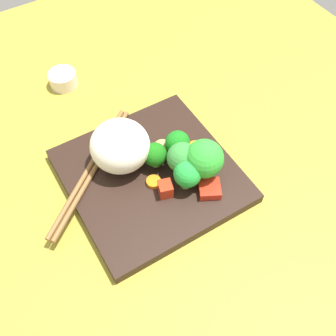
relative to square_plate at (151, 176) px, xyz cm
name	(u,v)px	position (x,y,z in cm)	size (l,w,h in cm)	color
ground_plane	(151,183)	(0.00, 0.00, -1.91)	(110.00, 110.00, 2.00)	olive
square_plate	(151,176)	(0.00, 0.00, 0.00)	(24.23, 24.23, 1.82)	black
rice_mound	(120,146)	(2.71, -3.90, 4.88)	(8.83, 8.54, 7.93)	white
broccoli_floret_0	(187,174)	(-3.32, 4.89, 3.99)	(4.06, 4.06, 5.31)	#7CBA4F
broccoli_floret_1	(178,143)	(-5.17, -0.64, 3.83)	(3.79, 3.79, 4.92)	#6EB04F
broccoli_floret_2	(182,158)	(-4.05, 2.38, 4.38)	(4.58, 4.58, 5.95)	#75B751
broccoli_floret_3	(155,155)	(-1.32, -0.79, 3.45)	(3.64, 3.64, 4.57)	#81B75D
broccoli_floret_4	(204,159)	(-6.34, 4.54, 5.05)	(5.68, 5.68, 7.06)	#73BC5D
carrot_slice_0	(208,158)	(-8.85, 2.43, 1.19)	(2.09, 2.09, 0.56)	orange
carrot_slice_1	(177,142)	(-6.45, -2.60, 1.29)	(2.36, 2.36, 0.75)	orange
carrot_slice_2	(196,148)	(-8.25, 0.00, 1.24)	(2.82, 2.82, 0.65)	orange
carrot_slice_3	(191,160)	(-6.31, 1.44, 1.28)	(3.06, 3.06, 0.73)	orange
carrot_slice_4	(154,182)	(0.56, 1.89, 1.22)	(2.18, 2.18, 0.62)	orange
pepper_chunk_0	(210,189)	(-5.62, 7.40, 1.58)	(3.18, 3.10, 1.33)	red
pepper_chunk_1	(168,188)	(-0.44, 4.33, 2.04)	(2.11, 1.93, 2.26)	red
chicken_piece_0	(161,147)	(-3.39, -2.62, 1.98)	(2.99, 2.40, 2.13)	tan
chopstick_pair	(91,169)	(7.46, -4.90, 1.29)	(20.50, 16.77, 0.76)	brown
sauce_cup	(63,79)	(3.08, -26.57, 0.42)	(5.04, 5.04, 2.67)	silver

